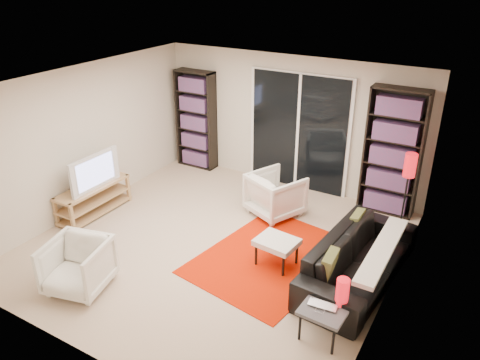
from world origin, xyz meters
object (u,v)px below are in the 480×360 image
at_px(bookshelf_right, 393,153).
at_px(ottoman, 277,243).
at_px(armchair_front, 78,266).
at_px(sofa, 359,259).
at_px(floor_lamp, 409,174).
at_px(side_table, 325,311).
at_px(armchair_back, 275,194).
at_px(tv_stand, 94,199).
at_px(bookshelf_left, 196,120).

relative_size(bookshelf_right, ottoman, 3.55).
bearing_deg(armchair_front, sofa, 18.93).
bearing_deg(bookshelf_right, floor_lamp, -57.23).
relative_size(armchair_front, side_table, 1.45).
xyz_separation_m(sofa, armchair_back, (-1.74, 1.06, 0.04)).
relative_size(armchair_front, ottoman, 1.27).
height_order(tv_stand, floor_lamp, floor_lamp).
bearing_deg(armchair_back, bookshelf_right, -122.65).
bearing_deg(floor_lamp, armchair_back, -167.32).
bearing_deg(sofa, armchair_back, 63.45).
distance_m(armchair_back, side_table, 2.84).
bearing_deg(bookshelf_left, ottoman, -38.21).
xyz_separation_m(bookshelf_right, tv_stand, (-4.16, -2.54, -0.79)).
xyz_separation_m(tv_stand, ottoman, (3.27, 0.21, 0.08)).
xyz_separation_m(bookshelf_left, side_table, (4.02, -3.29, -0.62)).
bearing_deg(armchair_back, tv_stand, 53.51).
relative_size(armchair_back, ottoman, 1.34).
relative_size(armchair_back, armchair_front, 1.05).
height_order(armchair_back, ottoman, armchair_back).
xyz_separation_m(bookshelf_left, ottoman, (2.96, -2.33, -0.63)).
bearing_deg(floor_lamp, bookshelf_right, 122.77).
bearing_deg(floor_lamp, armchair_front, -133.00).
relative_size(bookshelf_left, sofa, 0.88).
xyz_separation_m(bookshelf_right, floor_lamp, (0.39, -0.60, -0.05)).
height_order(bookshelf_left, tv_stand, bookshelf_left).
bearing_deg(side_table, armchair_front, -165.61).
bearing_deg(sofa, floor_lamp, -2.94).
distance_m(bookshelf_left, ottoman, 3.81).
bearing_deg(armchair_front, armchair_back, 52.84).
xyz_separation_m(tv_stand, floor_lamp, (4.55, 1.94, 0.74)).
bearing_deg(tv_stand, bookshelf_right, 31.39).
xyz_separation_m(bookshelf_right, armchair_front, (-2.84, -4.07, -0.71)).
height_order(armchair_front, ottoman, armchair_front).
distance_m(bookshelf_right, armchair_back, 1.99).
relative_size(bookshelf_right, side_table, 4.07).
bearing_deg(tv_stand, armchair_back, 29.92).
distance_m(side_table, floor_lamp, 2.78).
distance_m(tv_stand, armchair_front, 2.02).
distance_m(bookshelf_right, floor_lamp, 0.72).
xyz_separation_m(bookshelf_right, side_table, (0.17, -3.29, -0.69)).
bearing_deg(ottoman, armchair_front, -138.25).
bearing_deg(bookshelf_left, sofa, -27.45).
distance_m(tv_stand, ottoman, 3.28).
distance_m(sofa, floor_lamp, 1.65).
bearing_deg(armchair_front, bookshelf_right, 40.94).
relative_size(sofa, ottoman, 3.73).
height_order(tv_stand, sofa, sofa).
xyz_separation_m(armchair_front, floor_lamp, (3.23, 3.46, 0.66)).
relative_size(tv_stand, sofa, 0.60).
height_order(bookshelf_right, floor_lamp, bookshelf_right).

